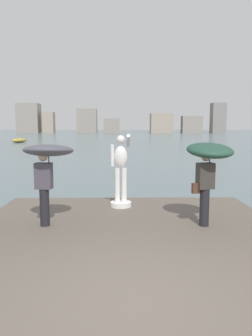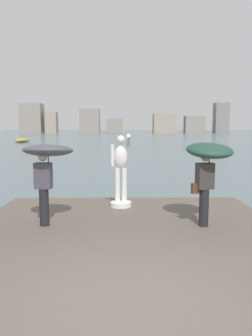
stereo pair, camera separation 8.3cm
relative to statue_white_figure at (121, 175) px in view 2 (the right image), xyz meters
name	(u,v)px [view 2 (the right image)]	position (x,y,z in m)	size (l,w,h in m)	color
ground_plane	(124,147)	(0.15, 34.76, -1.32)	(400.00, 400.00, 0.00)	slate
pier	(127,262)	(0.15, -3.53, -1.12)	(7.15, 9.41, 0.40)	#60564C
statue_white_figure	(121,175)	(0.00, 0.00, 0.00)	(0.61, 0.87, 2.09)	white
onlooker_left	(47,159)	(-1.68, -1.83, 0.65)	(1.23, 1.25, 1.95)	black
onlooker_right	(208,159)	(2.03, -1.86, 0.64)	(1.31, 1.34, 1.99)	black
boat_leftward	(22,140)	(-16.92, 46.14, -0.95)	(2.46, 4.05, 0.74)	#B2993D
distant_skyline	(114,121)	(-4.04, 126.14, 3.41)	(84.10, 12.16, 11.97)	gray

